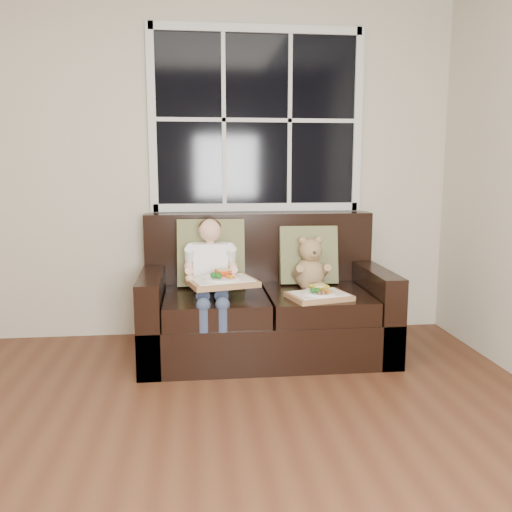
{
  "coord_description": "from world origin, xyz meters",
  "views": [
    {
      "loc": [
        0.27,
        -1.69,
        1.3
      ],
      "look_at": [
        0.66,
        1.85,
        0.71
      ],
      "focal_mm": 38.0,
      "sensor_mm": 36.0,
      "label": 1
    }
  ],
  "objects": [
    {
      "name": "pillow_left",
      "position": [
        0.37,
        2.17,
        0.69
      ],
      "size": [
        0.49,
        0.23,
        0.49
      ],
      "rotation": [
        -0.21,
        0.0,
        -0.04
      ],
      "color": "olive",
      "rests_on": "loveseat"
    },
    {
      "name": "room_walls",
      "position": [
        0.0,
        0.0,
        1.59
      ],
      "size": [
        4.52,
        5.02,
        2.71
      ],
      "color": "beige",
      "rests_on": "ground"
    },
    {
      "name": "loveseat",
      "position": [
        0.74,
        2.02,
        0.31
      ],
      "size": [
        1.7,
        0.92,
        0.96
      ],
      "color": "black",
      "rests_on": "ground"
    },
    {
      "name": "tray_left",
      "position": [
        0.43,
        1.75,
        0.58
      ],
      "size": [
        0.49,
        0.42,
        0.1
      ],
      "rotation": [
        0.0,
        0.0,
        0.26
      ],
      "color": "#996A45",
      "rests_on": "child"
    },
    {
      "name": "child",
      "position": [
        0.36,
        1.9,
        0.62
      ],
      "size": [
        0.34,
        0.58,
        0.78
      ],
      "color": "white",
      "rests_on": "loveseat"
    },
    {
      "name": "pillow_right",
      "position": [
        1.09,
        2.17,
        0.66
      ],
      "size": [
        0.43,
        0.21,
        0.43
      ],
      "rotation": [
        -0.21,
        0.0,
        -0.04
      ],
      "color": "olive",
      "rests_on": "loveseat"
    },
    {
      "name": "teddy_bear",
      "position": [
        1.07,
        2.01,
        0.6
      ],
      "size": [
        0.24,
        0.29,
        0.39
      ],
      "rotation": [
        0.0,
        0.0,
        0.08
      ],
      "color": "#A37E56",
      "rests_on": "loveseat"
    },
    {
      "name": "window_back",
      "position": [
        0.74,
        2.48,
        1.65
      ],
      "size": [
        1.62,
        0.04,
        1.37
      ],
      "color": "black",
      "rests_on": "room_walls"
    },
    {
      "name": "tray_right",
      "position": [
        1.06,
        1.69,
        0.48
      ],
      "size": [
        0.44,
        0.38,
        0.09
      ],
      "rotation": [
        0.0,
        0.0,
        0.26
      ],
      "color": "#996A45",
      "rests_on": "loveseat"
    }
  ]
}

